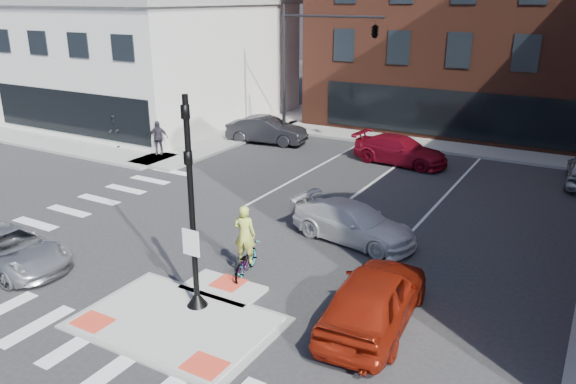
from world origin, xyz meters
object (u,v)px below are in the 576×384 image
Objects in this scene: silver_suv at (7,249)px; pedestrian_a at (115,131)px; red_sedan at (374,298)px; white_pickup at (354,223)px; bg_car_red at (400,150)px; cyclist at (245,252)px; bg_car_dark at (267,130)px; pedestrian_b at (158,138)px.

pedestrian_a is (-8.26, 12.63, 0.44)m from silver_suv.
red_sedan is 22.21m from pedestrian_a.
bg_car_red is (-1.90, 10.39, 0.05)m from white_pickup.
white_pickup is 2.00× the size of cyclist.
red_sedan is 5.62m from white_pickup.
silver_suv is 15.10m from pedestrian_a.
bg_car_dark is (-1.53, 18.28, 0.13)m from silver_suv.
bg_car_dark is at bearing 94.86° from bg_car_red.
cyclist reaches higher than white_pickup.
red_sedan reaches higher than silver_suv.
white_pickup is (-2.74, 4.90, -0.16)m from red_sedan.
pedestrian_b is at bearing -35.41° from red_sedan.
bg_car_red is (6.96, 18.01, 0.08)m from silver_suv.
pedestrian_a is (-15.26, 9.20, 0.30)m from cyclist.
bg_car_red is 16.16m from pedestrian_a.
bg_car_dark is 8.49m from bg_car_red.
pedestrian_b reaches higher than bg_car_red.
silver_suv is 2.01× the size of cyclist.
cyclist reaches higher than pedestrian_b.
bg_car_red is (-4.65, 15.29, -0.11)m from red_sedan.
pedestrian_b reaches higher than bg_car_dark.
bg_car_red reaches higher than silver_suv.
pedestrian_a is at bearing -31.14° from red_sedan.
silver_suv is at bearing 175.31° from bg_car_dark.
cyclist is at bearing 165.35° from white_pickup.
red_sedan is 1.04× the size of bg_car_dark.
white_pickup is 10.56m from bg_car_red.
cyclist is at bearing -62.86° from silver_suv.
bg_car_dark is 2.04× the size of cyclist.
pedestrian_b is (-3.50, -5.65, 0.29)m from bg_car_dark.
red_sedan is (11.61, 2.73, 0.19)m from silver_suv.
bg_car_red is 2.70× the size of pedestrian_b.
bg_car_dark is 2.54× the size of pedestrian_a.
pedestrian_a is at bearing -46.04° from cyclist.
pedestrian_b reaches higher than white_pickup.
white_pickup is at bearing -48.26° from silver_suv.
bg_car_dark is (-10.40, 10.65, 0.11)m from white_pickup.
bg_car_red is 2.67× the size of pedestrian_a.
pedestrian_a reaches higher than bg_car_red.
pedestrian_a is (-15.23, -5.39, 0.36)m from bg_car_red.
pedestrian_a reaches higher than silver_suv.
white_pickup is at bearing -162.98° from bg_car_red.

